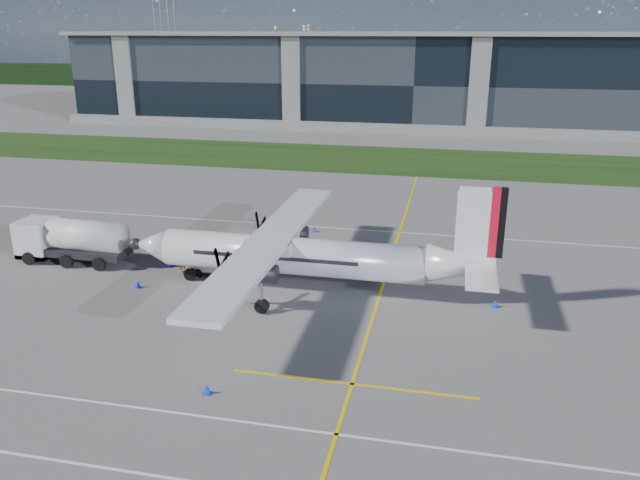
% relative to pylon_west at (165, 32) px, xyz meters
% --- Properties ---
extents(ground, '(400.00, 400.00, 0.00)m').
position_rel_pylon_west_xyz_m(ground, '(80.00, -110.00, -15.00)').
color(ground, '#605D5B').
rests_on(ground, ground).
extents(grass_strip, '(400.00, 18.00, 0.04)m').
position_rel_pylon_west_xyz_m(grass_strip, '(80.00, -102.00, -14.98)').
color(grass_strip, '#17340E').
rests_on(grass_strip, ground).
extents(terminal_building, '(120.00, 20.00, 15.00)m').
position_rel_pylon_west_xyz_m(terminal_building, '(80.00, -70.00, -7.50)').
color(terminal_building, black).
rests_on(terminal_building, ground).
extents(tree_line, '(400.00, 6.00, 6.00)m').
position_rel_pylon_west_xyz_m(tree_line, '(80.00, -10.00, -12.00)').
color(tree_line, black).
rests_on(tree_line, ground).
extents(pylon_west, '(9.00, 4.60, 30.00)m').
position_rel_pylon_west_xyz_m(pylon_west, '(0.00, 0.00, 0.00)').
color(pylon_west, gray).
rests_on(pylon_west, ground).
extents(yellow_taxiway_centerline, '(0.20, 70.00, 0.01)m').
position_rel_pylon_west_xyz_m(yellow_taxiway_centerline, '(83.00, -140.00, -14.99)').
color(yellow_taxiway_centerline, yellow).
rests_on(yellow_taxiway_centerline, ground).
extents(turboprop_aircraft, '(24.18, 25.07, 7.52)m').
position_rel_pylon_west_xyz_m(turboprop_aircraft, '(78.19, -145.47, -11.24)').
color(turboprop_aircraft, silver).
rests_on(turboprop_aircraft, ground).
extents(fuel_tanker_truck, '(8.56, 2.78, 3.21)m').
position_rel_pylon_west_xyz_m(fuel_tanker_truck, '(59.84, -143.94, -13.39)').
color(fuel_tanker_truck, silver).
rests_on(fuel_tanker_truck, ground).
extents(baggage_tug, '(2.87, 1.72, 1.72)m').
position_rel_pylon_west_xyz_m(baggage_tug, '(71.27, -144.01, -14.14)').
color(baggage_tug, silver).
rests_on(baggage_tug, ground).
extents(ground_crew_person, '(0.82, 0.92, 1.86)m').
position_rel_pylon_west_xyz_m(ground_crew_person, '(68.95, -144.00, -14.07)').
color(ground_crew_person, '#F25907').
rests_on(ground_crew_person, ground).
extents(safety_cone_stbdwing, '(0.36, 0.36, 0.50)m').
position_rel_pylon_west_xyz_m(safety_cone_stbdwing, '(75.98, -133.36, -14.75)').
color(safety_cone_stbdwing, '#0D2DDF').
rests_on(safety_cone_stbdwing, ground).
extents(safety_cone_portwing, '(0.36, 0.36, 0.50)m').
position_rel_pylon_west_xyz_m(safety_cone_portwing, '(76.52, -158.25, -14.75)').
color(safety_cone_portwing, '#0D2DDF').
rests_on(safety_cone_portwing, ground).
extents(safety_cone_nose_stbd, '(0.36, 0.36, 0.50)m').
position_rel_pylon_west_xyz_m(safety_cone_nose_stbd, '(67.68, -143.48, -14.75)').
color(safety_cone_nose_stbd, '#0D2DDF').
rests_on(safety_cone_nose_stbd, ground).
extents(safety_cone_tail, '(0.36, 0.36, 0.50)m').
position_rel_pylon_west_xyz_m(safety_cone_tail, '(90.12, -145.52, -14.75)').
color(safety_cone_tail, '#0D2DDF').
rests_on(safety_cone_tail, ground).
extents(safety_cone_nose_port, '(0.36, 0.36, 0.50)m').
position_rel_pylon_west_xyz_m(safety_cone_nose_port, '(67.26, -147.38, -14.75)').
color(safety_cone_nose_port, '#0D2DDF').
rests_on(safety_cone_nose_port, ground).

